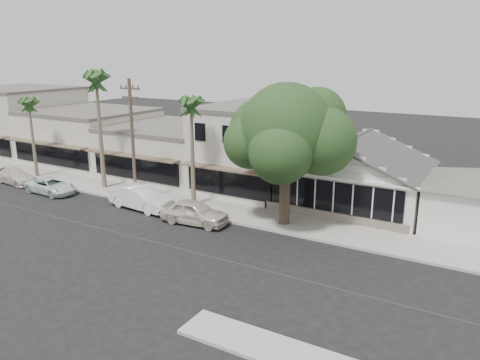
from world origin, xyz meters
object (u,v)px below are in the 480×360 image
Objects in this scene: car_1 at (141,197)px; shade_tree at (287,133)px; car_0 at (194,212)px; car_2 at (51,186)px; car_3 at (16,176)px; utility_pole at (133,138)px.

shade_tree is (10.07, 2.35, 5.13)m from car_1.
car_2 is at bearing 85.75° from car_0.
car_1 is at bearing -84.06° from car_3.
car_2 is (-13.67, -0.17, -0.16)m from car_0.
shade_tree reaches higher than car_1.
car_1 is 8.70m from car_2.
car_2 is 0.49× the size of shade_tree.
car_1 is 11.54m from shade_tree.
car_0 is 7.81m from shade_tree.
car_0 is at bearing -86.09° from car_3.
car_3 reaches higher than car_2.
car_1 is 13.68m from car_3.
car_0 is at bearing -150.24° from shade_tree.
utility_pole reaches higher than car_2.
car_2 is 5.02m from car_3.
shade_tree is (18.74, 3.07, 5.35)m from car_2.
utility_pole is at bearing 72.01° from car_0.
shade_tree is (23.74, 2.64, 5.34)m from car_3.
car_3 is at bearing -174.35° from utility_pole.
utility_pole is at bearing -172.90° from shade_tree.
car_3 is at bearing 95.86° from car_1.
car_3 is (-5.00, 0.42, 0.01)m from car_2.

